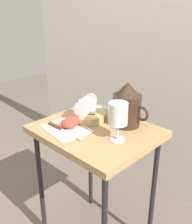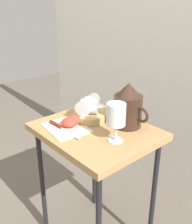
# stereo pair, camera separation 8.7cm
# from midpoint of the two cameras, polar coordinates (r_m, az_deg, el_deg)

# --- Properties ---
(curtain_drape) EXTENTS (2.40, 0.03, 2.26)m
(curtain_drape) POSITION_cam_midpoint_polar(r_m,az_deg,el_deg) (1.56, 20.15, 18.99)
(curtain_drape) COLOR silver
(curtain_drape) RESTS_ON ground_plane
(table) EXTENTS (0.51, 0.43, 0.67)m
(table) POSITION_cam_midpoint_polar(r_m,az_deg,el_deg) (1.24, 2.04, -6.66)
(table) COLOR #AD8451
(table) RESTS_ON ground_plane
(linen_napkin) EXTENTS (0.22, 0.19, 0.00)m
(linen_napkin) POSITION_cam_midpoint_polar(r_m,az_deg,el_deg) (1.21, -4.20, -3.35)
(linen_napkin) COLOR beige
(linen_napkin) RESTS_ON table
(basket_tray) EXTENTS (0.16, 0.16, 0.03)m
(basket_tray) POSITION_cam_midpoint_polar(r_m,az_deg,el_deg) (1.28, 0.77, -0.89)
(basket_tray) COLOR tan
(basket_tray) RESTS_ON table
(pitcher) EXTENTS (0.18, 0.13, 0.20)m
(pitcher) POSITION_cam_midpoint_polar(r_m,az_deg,el_deg) (1.21, 8.80, 0.56)
(pitcher) COLOR #382319
(pitcher) RESTS_ON table
(wine_glass_upright) EXTENTS (0.08, 0.08, 0.16)m
(wine_glass_upright) POSITION_cam_midpoint_polar(r_m,az_deg,el_deg) (1.06, 6.59, -0.96)
(wine_glass_upright) COLOR silver
(wine_glass_upright) RESTS_ON table
(wine_glass_tipped_near) EXTENTS (0.13, 0.16, 0.07)m
(wine_glass_tipped_near) POSITION_cam_midpoint_polar(r_m,az_deg,el_deg) (1.26, -0.10, 1.29)
(wine_glass_tipped_near) COLOR silver
(wine_glass_tipped_near) RESTS_ON basket_tray
(wine_glass_tipped_far) EXTENTS (0.15, 0.14, 0.07)m
(wine_glass_tipped_far) POSITION_cam_midpoint_polar(r_m,az_deg,el_deg) (1.25, 0.86, 1.13)
(wine_glass_tipped_far) COLOR silver
(wine_glass_tipped_far) RESTS_ON basket_tray
(apple_half_left) EXTENTS (0.07, 0.07, 0.04)m
(apple_half_left) POSITION_cam_midpoint_polar(r_m,az_deg,el_deg) (1.21, -3.55, -2.21)
(apple_half_left) COLOR #CC3D2D
(apple_half_left) RESTS_ON linen_napkin
(apple_half_right) EXTENTS (0.07, 0.07, 0.04)m
(apple_half_right) POSITION_cam_midpoint_polar(r_m,az_deg,el_deg) (1.23, -2.71, -1.66)
(apple_half_right) COLOR #CC3D2D
(apple_half_right) RESTS_ON linen_napkin
(knife) EXTENTS (0.21, 0.02, 0.01)m
(knife) POSITION_cam_midpoint_polar(r_m,az_deg,el_deg) (1.20, -5.52, -3.22)
(knife) COLOR silver
(knife) RESTS_ON linen_napkin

